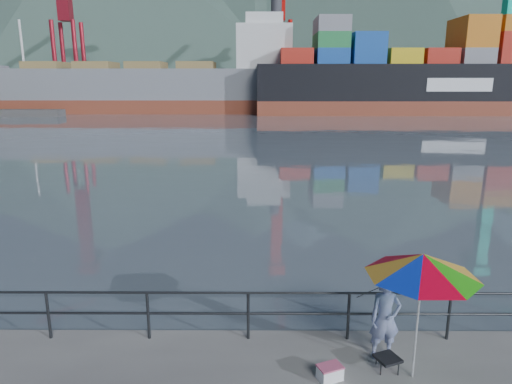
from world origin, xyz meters
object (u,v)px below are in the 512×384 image
fisherman (385,318)px  container_ship (457,76)px  cooler_bag (330,373)px  bulk_carrier (173,87)px  beach_umbrella (423,265)px

fisherman → container_ship: size_ratio=0.03×
cooler_bag → container_ship: 76.50m
cooler_bag → bulk_carrier: bulk_carrier is taller
fisherman → cooler_bag: size_ratio=3.94×
container_ship → cooler_bag: bearing=-114.0°
fisherman → beach_umbrella: 1.48m
fisherman → container_ship: bearing=61.8°
beach_umbrella → container_ship: size_ratio=0.04×
cooler_bag → bulk_carrier: (-15.97, 73.07, 3.96)m
bulk_carrier → fisherman: bearing=-76.7°
cooler_bag → container_ship: container_ship is taller
bulk_carrier → cooler_bag: bearing=-77.7°
fisherman → bulk_carrier: size_ratio=0.03×
cooler_bag → beach_umbrella: bearing=-19.6°
beach_umbrella → container_ship: (29.61, 69.59, 3.71)m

